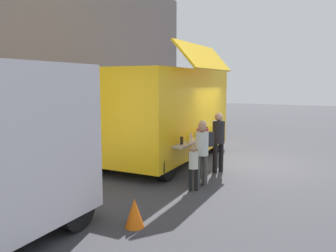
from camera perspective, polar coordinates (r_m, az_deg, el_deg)
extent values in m
plane|color=#38383D|center=(11.66, 13.15, -6.03)|extent=(60.00, 60.00, 0.00)
cube|color=#9E998E|center=(10.13, -23.92, -8.11)|extent=(28.00, 1.60, 0.15)
cube|color=yellow|center=(11.49, -0.14, 2.47)|extent=(5.76, 2.51, 2.76)
cube|color=yellow|center=(10.34, 6.11, 11.34)|extent=(3.15, 0.80, 0.79)
cube|color=black|center=(10.48, 3.98, 3.78)|extent=(2.98, 0.18, 1.24)
cube|color=#B7B7BC|center=(10.53, 5.01, -2.13)|extent=(3.14, 0.43, 0.05)
cylinder|color=black|center=(9.44, 2.28, -2.43)|extent=(0.08, 0.08, 0.21)
cylinder|color=yellow|center=(9.73, 3.29, -2.12)|extent=(0.07, 0.07, 0.21)
cylinder|color=silver|center=(10.07, 3.84, -1.77)|extent=(0.07, 0.07, 0.23)
cylinder|color=yellow|center=(10.37, 4.62, -1.61)|extent=(0.07, 0.07, 0.19)
cylinder|color=orange|center=(10.68, 5.09, -1.23)|extent=(0.07, 0.07, 0.23)
cylinder|color=black|center=(10.96, 5.79, -0.96)|extent=(0.07, 0.07, 0.25)
cylinder|color=black|center=(11.29, 6.51, -0.75)|extent=(0.06, 0.06, 0.24)
cylinder|color=yellow|center=(11.61, 7.12, -0.60)|extent=(0.07, 0.07, 0.21)
cube|color=black|center=(14.01, 4.99, 5.38)|extent=(0.13, 2.01, 1.22)
cylinder|color=black|center=(14.01, 0.00, -1.70)|extent=(0.90, 0.28, 0.90)
cylinder|color=black|center=(13.23, 8.04, -2.31)|extent=(0.90, 0.28, 0.90)
cylinder|color=black|center=(10.40, -10.59, -5.06)|extent=(0.90, 0.28, 0.90)
cylinder|color=black|center=(9.33, -0.34, -6.38)|extent=(0.90, 0.28, 0.90)
cube|color=black|center=(7.35, -18.98, 2.08)|extent=(0.13, 1.96, 1.07)
cylinder|color=black|center=(6.58, -15.09, -12.93)|extent=(0.84, 0.26, 0.84)
cone|color=orange|center=(6.55, -5.59, -14.17)|extent=(0.36, 0.36, 0.55)
cylinder|color=#2E5C37|center=(16.00, -1.90, -0.45)|extent=(0.60, 0.60, 0.95)
cylinder|color=black|center=(10.23, 7.83, -5.30)|extent=(0.14, 0.14, 0.87)
cylinder|color=black|center=(10.38, 8.82, -5.14)|extent=(0.14, 0.14, 0.87)
cylinder|color=black|center=(10.16, 8.41, -1.02)|extent=(0.36, 0.36, 0.66)
sphere|color=#D5A189|center=(10.10, 8.46, 1.51)|extent=(0.24, 0.24, 0.24)
cylinder|color=black|center=(9.60, 5.19, -6.34)|extent=(0.13, 0.13, 0.80)
cylinder|color=black|center=(9.73, 6.19, -6.16)|extent=(0.13, 0.13, 0.80)
cylinder|color=#B43B41|center=(9.53, 5.74, -2.17)|extent=(0.33, 0.33, 0.60)
sphere|color=tan|center=(9.47, 5.78, 0.29)|extent=(0.22, 0.22, 0.22)
cube|color=#24252A|center=(9.33, 6.71, -2.20)|extent=(0.32, 0.29, 0.39)
cylinder|color=#484843|center=(8.89, 5.01, -7.44)|extent=(0.13, 0.13, 0.80)
cylinder|color=#484843|center=(9.00, 6.20, -7.27)|extent=(0.13, 0.13, 0.80)
cylinder|color=beige|center=(8.79, 5.67, -2.92)|extent=(0.33, 0.33, 0.61)
sphere|color=#A46E54|center=(8.73, 5.70, -0.25)|extent=(0.22, 0.22, 0.22)
cube|color=brown|center=(8.71, 4.16, -4.70)|extent=(0.24, 0.23, 0.23)
cylinder|color=black|center=(8.54, 3.74, -8.90)|extent=(0.09, 0.09, 0.56)
cylinder|color=black|center=(8.58, 4.72, -8.84)|extent=(0.09, 0.09, 0.56)
cylinder|color=beige|center=(8.43, 4.26, -5.67)|extent=(0.23, 0.23, 0.42)
sphere|color=#997151|center=(8.37, 4.28, -3.74)|extent=(0.16, 0.16, 0.16)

